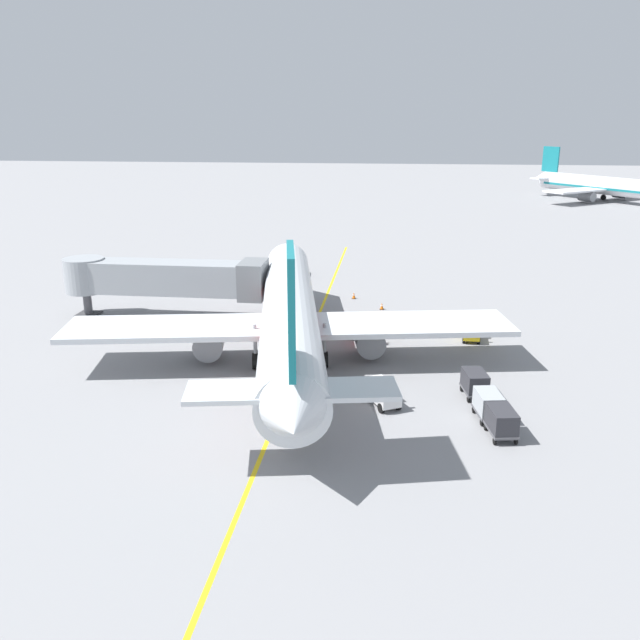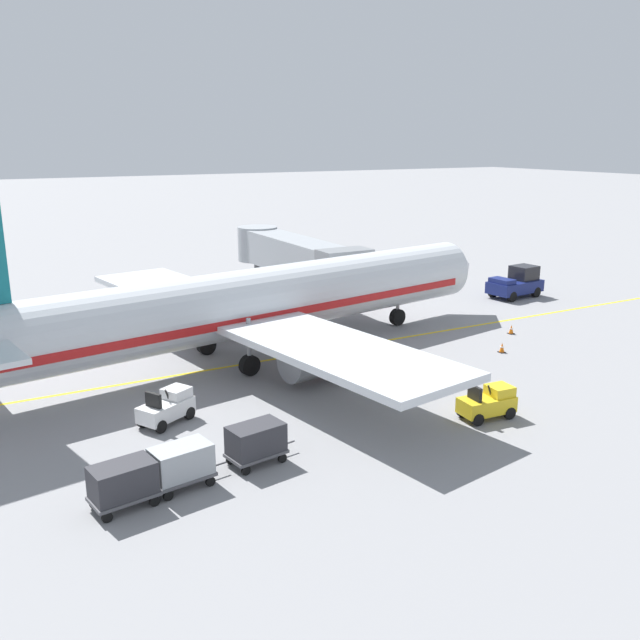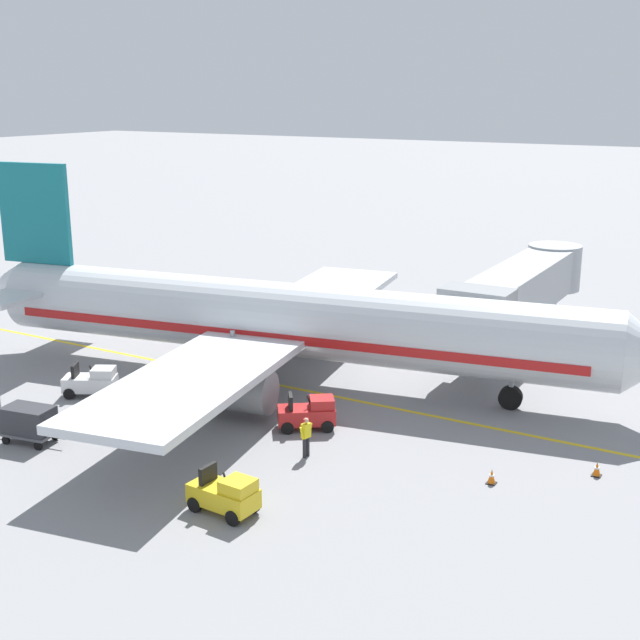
# 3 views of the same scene
# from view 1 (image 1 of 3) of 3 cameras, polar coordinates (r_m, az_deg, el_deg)

# --- Properties ---
(ground_plane) EXTENTS (400.00, 400.00, 0.00)m
(ground_plane) POSITION_cam_1_polar(r_m,az_deg,el_deg) (47.50, -1.41, -2.75)
(ground_plane) COLOR gray
(gate_lead_in_line) EXTENTS (0.24, 80.00, 0.01)m
(gate_lead_in_line) POSITION_cam_1_polar(r_m,az_deg,el_deg) (47.50, -1.41, -2.75)
(gate_lead_in_line) COLOR gold
(gate_lead_in_line) RESTS_ON ground
(parked_airliner) EXTENTS (30.45, 37.24, 10.63)m
(parked_airliner) POSITION_cam_1_polar(r_m,az_deg,el_deg) (45.13, -2.66, 0.42)
(parked_airliner) COLOR silver
(parked_airliner) RESTS_ON ground
(jet_bridge) EXTENTS (17.04, 3.50, 4.98)m
(jet_bridge) POSITION_cam_1_polar(r_m,az_deg,el_deg) (56.07, -13.28, 3.59)
(jet_bridge) COLOR #93999E
(jet_bridge) RESTS_ON ground
(pushback_tractor) EXTENTS (2.65, 4.61, 2.40)m
(pushback_tractor) POSITION_cam_1_polar(r_m,az_deg,el_deg) (69.63, -2.98, 4.63)
(pushback_tractor) COLOR navy
(pushback_tractor) RESTS_ON ground
(baggage_tug_lead) EXTENTS (2.25, 2.77, 1.62)m
(baggage_tug_lead) POSITION_cam_1_polar(r_m,az_deg,el_deg) (38.93, 5.38, -6.31)
(baggage_tug_lead) COLOR silver
(baggage_tug_lead) RESTS_ON ground
(baggage_tug_trailing) EXTENTS (1.43, 2.58, 1.62)m
(baggage_tug_trailing) POSITION_cam_1_polar(r_m,az_deg,el_deg) (51.17, 12.91, -0.88)
(baggage_tug_trailing) COLOR gold
(baggage_tug_trailing) RESTS_ON ground
(baggage_tug_spare) EXTENTS (2.43, 2.73, 1.62)m
(baggage_tug_spare) POSITION_cam_1_polar(r_m,az_deg,el_deg) (49.52, 3.74, -1.07)
(baggage_tug_spare) COLOR #B21E1E
(baggage_tug_spare) RESTS_ON ground
(baggage_cart_front) EXTENTS (1.64, 2.97, 1.58)m
(baggage_cart_front) POSITION_cam_1_polar(r_m,az_deg,el_deg) (40.84, 13.21, -5.20)
(baggage_cart_front) COLOR #4C4C51
(baggage_cart_front) RESTS_ON ground
(baggage_cart_second_in_train) EXTENTS (1.64, 2.97, 1.58)m
(baggage_cart_second_in_train) POSITION_cam_1_polar(r_m,az_deg,el_deg) (38.09, 14.32, -6.96)
(baggage_cart_second_in_train) COLOR #4C4C51
(baggage_cart_second_in_train) RESTS_ON ground
(baggage_cart_third_in_train) EXTENTS (1.64, 2.97, 1.58)m
(baggage_cart_third_in_train) POSITION_cam_1_polar(r_m,az_deg,el_deg) (36.22, 15.39, -8.35)
(baggage_cart_third_in_train) COLOR #4C4C51
(baggage_cart_third_in_train) RESTS_ON ground
(ground_crew_wing_walker) EXTENTS (0.73, 0.31, 1.69)m
(ground_crew_wing_walker) POSITION_cam_1_polar(r_m,az_deg,el_deg) (50.78, 6.77, -0.41)
(ground_crew_wing_walker) COLOR #232328
(ground_crew_wing_walker) RESTS_ON ground
(safety_cone_nose_left) EXTENTS (0.36, 0.36, 0.59)m
(safety_cone_nose_left) POSITION_cam_1_polar(r_m,az_deg,el_deg) (58.02, 5.35, 1.19)
(safety_cone_nose_left) COLOR black
(safety_cone_nose_left) RESTS_ON ground
(safety_cone_nose_right) EXTENTS (0.36, 0.36, 0.59)m
(safety_cone_nose_right) POSITION_cam_1_polar(r_m,az_deg,el_deg) (61.31, 2.94, 2.12)
(safety_cone_nose_right) COLOR black
(safety_cone_nose_right) RESTS_ON ground
(distant_taxiing_airliner) EXTENTS (25.65, 30.04, 10.10)m
(distant_taxiing_airliner) POSITION_cam_1_polar(r_m,az_deg,el_deg) (144.56, 23.36, 10.56)
(distant_taxiing_airliner) COLOR silver
(distant_taxiing_airliner) RESTS_ON ground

